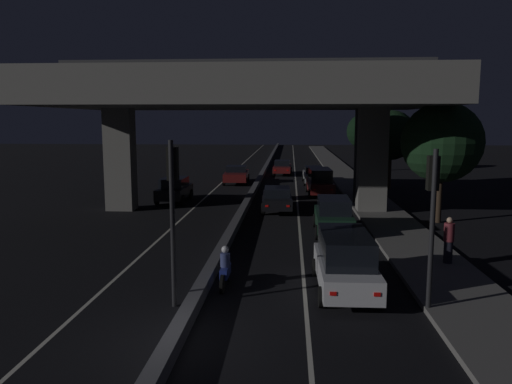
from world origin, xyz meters
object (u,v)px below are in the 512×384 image
(car_black_third, at_px, (277,198))
(motorcycle_blue_filtering_near, at_px, (225,269))
(street_lamp, at_px, (352,122))
(traffic_light_left_of_median, at_px, (173,194))
(traffic_light_right_of_median, at_px, (432,202))
(car_black_lead_oncoming, at_px, (174,189))
(pedestrian_on_sidewalk, at_px, (449,240))
(car_white_lead, at_px, (345,261))
(car_dark_red_second_oncoming, at_px, (236,174))
(car_dark_green_second, at_px, (333,215))
(car_dark_red_fourth, at_px, (320,181))
(car_silver_fifth, at_px, (314,175))
(car_dark_red_sixth, at_px, (282,167))

(car_black_third, relative_size, motorcycle_blue_filtering_near, 2.63)
(street_lamp, xyz_separation_m, car_black_third, (-4.57, -2.32, -4.50))
(traffic_light_left_of_median, xyz_separation_m, traffic_light_right_of_median, (7.21, 0.00, -0.14))
(car_black_lead_oncoming, distance_m, pedestrian_on_sidewalk, 19.46)
(car_white_lead, height_order, motorcycle_blue_filtering_near, car_white_lead)
(car_black_lead_oncoming, bearing_deg, car_dark_red_second_oncoming, 163.38)
(pedestrian_on_sidewalk, bearing_deg, car_dark_green_second, 125.10)
(car_dark_red_fourth, relative_size, car_silver_fifth, 0.94)
(traffic_light_right_of_median, bearing_deg, traffic_light_left_of_median, -179.98)
(car_dark_red_second_oncoming, bearing_deg, traffic_light_left_of_median, 0.55)
(car_dark_red_sixth, relative_size, car_black_lead_oncoming, 1.08)
(car_dark_red_second_oncoming, bearing_deg, car_dark_red_fourth, 44.98)
(traffic_light_left_of_median, bearing_deg, motorcycle_blue_filtering_near, 53.28)
(car_black_third, distance_m, car_dark_red_second_oncoming, 13.32)
(car_white_lead, relative_size, car_dark_red_fourth, 0.99)
(traffic_light_right_of_median, relative_size, car_dark_red_second_oncoming, 0.97)
(car_dark_red_second_oncoming, bearing_deg, car_white_lead, 11.29)
(car_silver_fifth, distance_m, car_dark_red_second_oncoming, 6.60)
(traffic_light_right_of_median, relative_size, street_lamp, 0.51)
(car_dark_green_second, xyz_separation_m, pedestrian_on_sidewalk, (3.73, -5.30, 0.12))
(traffic_light_left_of_median, xyz_separation_m, car_white_lead, (5.07, 1.62, -2.32))
(street_lamp, height_order, car_dark_green_second, street_lamp)
(car_dark_green_second, xyz_separation_m, car_dark_red_fourth, (0.07, 12.44, 0.11))
(car_silver_fifth, relative_size, car_black_lead_oncoming, 1.17)
(traffic_light_right_of_median, xyz_separation_m, street_lamp, (-0.10, 18.01, 2.10))
(car_white_lead, height_order, car_black_third, car_white_lead)
(car_dark_red_fourth, relative_size, car_black_lead_oncoming, 1.10)
(traffic_light_right_of_median, bearing_deg, car_dark_green_second, 100.60)
(motorcycle_blue_filtering_near, bearing_deg, car_dark_red_sixth, -0.41)
(car_black_lead_oncoming, bearing_deg, car_white_lead, 29.59)
(car_dark_green_second, xyz_separation_m, car_silver_fifth, (-0.08, 19.02, -0.14))
(car_white_lead, bearing_deg, car_black_third, 9.36)
(traffic_light_right_of_median, distance_m, car_white_lead, 3.45)
(car_dark_green_second, height_order, car_black_third, car_dark_green_second)
(traffic_light_right_of_median, bearing_deg, street_lamp, 90.32)
(traffic_light_right_of_median, height_order, car_black_third, traffic_light_right_of_median)
(car_dark_red_second_oncoming, bearing_deg, traffic_light_right_of_median, 14.59)
(traffic_light_left_of_median, height_order, car_dark_green_second, traffic_light_left_of_median)
(traffic_light_right_of_median, relative_size, car_black_lead_oncoming, 1.11)
(car_white_lead, bearing_deg, street_lamp, -7.92)
(car_black_third, distance_m, car_dark_red_fourth, 7.11)
(traffic_light_left_of_median, distance_m, motorcycle_blue_filtering_near, 3.42)
(car_dark_red_second_oncoming, height_order, pedestrian_on_sidewalk, pedestrian_on_sidewalk)
(motorcycle_blue_filtering_near, bearing_deg, car_black_lead_oncoming, 20.13)
(car_dark_red_sixth, xyz_separation_m, pedestrian_on_sidewalk, (6.59, -31.18, 0.28))
(car_silver_fifth, distance_m, motorcycle_blue_filtering_near, 27.37)
(traffic_light_right_of_median, height_order, car_silver_fifth, traffic_light_right_of_median)
(car_silver_fifth, bearing_deg, car_black_lead_oncoming, 135.92)
(car_dark_red_fourth, bearing_deg, car_black_lead_oncoming, 108.30)
(car_white_lead, height_order, car_dark_red_sixth, car_white_lead)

